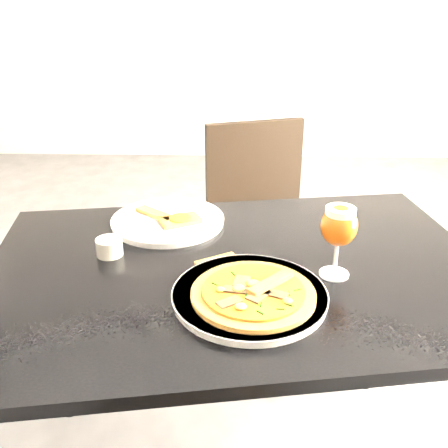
{
  "coord_description": "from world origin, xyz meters",
  "views": [
    {
      "loc": [
        -0.14,
        -1.33,
        1.35
      ],
      "look_at": [
        -0.17,
        -0.22,
        0.83
      ],
      "focal_mm": 40.0,
      "sensor_mm": 36.0,
      "label": 1
    }
  ],
  "objects_px": {
    "dining_table": "(238,297)",
    "beer_glass": "(339,226)",
    "chair_far": "(263,229)",
    "pizza": "(254,292)"
  },
  "relations": [
    {
      "from": "chair_far",
      "to": "pizza",
      "type": "height_order",
      "value": "chair_far"
    },
    {
      "from": "dining_table",
      "to": "beer_glass",
      "type": "relative_size",
      "value": 7.54
    },
    {
      "from": "dining_table",
      "to": "chair_far",
      "type": "bearing_deg",
      "value": 73.63
    },
    {
      "from": "dining_table",
      "to": "beer_glass",
      "type": "bearing_deg",
      "value": -18.0
    },
    {
      "from": "chair_far",
      "to": "beer_glass",
      "type": "bearing_deg",
      "value": -98.34
    },
    {
      "from": "dining_table",
      "to": "beer_glass",
      "type": "xyz_separation_m",
      "value": [
        0.22,
        -0.04,
        0.22
      ]
    },
    {
      "from": "dining_table",
      "to": "pizza",
      "type": "bearing_deg",
      "value": -87.76
    },
    {
      "from": "dining_table",
      "to": "pizza",
      "type": "xyz_separation_m",
      "value": [
        0.03,
        -0.16,
        0.12
      ]
    },
    {
      "from": "dining_table",
      "to": "chair_far",
      "type": "height_order",
      "value": "chair_far"
    },
    {
      "from": "dining_table",
      "to": "pizza",
      "type": "relative_size",
      "value": 4.99
    }
  ]
}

